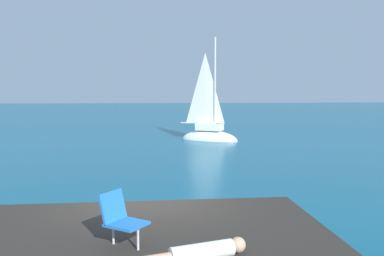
# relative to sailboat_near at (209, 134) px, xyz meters

# --- Properties ---
(ground_plane) EXTENTS (160.00, 160.00, 0.00)m
(ground_plane) POSITION_rel_sailboat_near_xyz_m (-3.41, -18.05, -0.38)
(ground_plane) COLOR #0F5675
(boulder_seaward) EXTENTS (1.31, 1.26, 0.63)m
(boulder_seaward) POSITION_rel_sailboat_near_xyz_m (-4.75, -18.49, -0.38)
(boulder_seaward) COLOR #2B2A24
(boulder_seaward) RESTS_ON ground
(boulder_inland) EXTENTS (1.51, 1.37, 0.82)m
(boulder_inland) POSITION_rel_sailboat_near_xyz_m (-4.27, -18.41, -0.38)
(boulder_inland) COLOR #2F2A22
(boulder_inland) RESTS_ON ground
(sailboat_near) EXTENTS (3.86, 2.84, 7.04)m
(sailboat_near) POSITION_rel_sailboat_near_xyz_m (0.00, 0.00, 0.00)
(sailboat_near) COLOR white
(sailboat_near) RESTS_ON ground
(person_sunbather) EXTENTS (1.71, 0.71, 0.25)m
(person_sunbather) POSITION_rel_sailboat_near_xyz_m (-2.65, -21.45, 0.77)
(person_sunbather) COLOR white
(person_sunbather) RESTS_ON shore_ledge
(beach_chair) EXTENTS (0.76, 0.74, 0.80)m
(beach_chair) POSITION_rel_sailboat_near_xyz_m (-3.67, -20.78, 1.10)
(beach_chair) COLOR blue
(beach_chair) RESTS_ON shore_ledge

